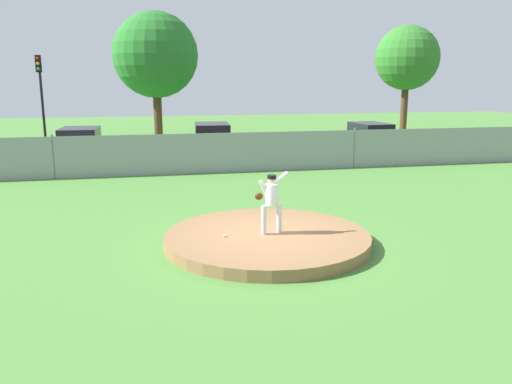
{
  "coord_description": "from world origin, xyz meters",
  "views": [
    {
      "loc": [
        -2.78,
        -11.62,
        3.92
      ],
      "look_at": [
        -0.06,
        1.02,
        1.09
      ],
      "focal_mm": 36.12,
      "sensor_mm": 36.0,
      "label": 1
    }
  ],
  "objects_px": {
    "baseball": "(225,236)",
    "traffic_cone_orange": "(153,156)",
    "parked_car_white": "(81,146)",
    "parked_car_red": "(212,142)",
    "traffic_light_near": "(41,87)",
    "pitcher_youth": "(271,198)",
    "parked_car_charcoal": "(370,139)"
  },
  "relations": [
    {
      "from": "traffic_cone_orange",
      "to": "traffic_light_near",
      "type": "height_order",
      "value": "traffic_light_near"
    },
    {
      "from": "baseball",
      "to": "traffic_cone_orange",
      "type": "relative_size",
      "value": 0.13
    },
    {
      "from": "pitcher_youth",
      "to": "parked_car_charcoal",
      "type": "xyz_separation_m",
      "value": [
        9.01,
        14.25,
        -0.37
      ]
    },
    {
      "from": "baseball",
      "to": "pitcher_youth",
      "type": "bearing_deg",
      "value": 3.52
    },
    {
      "from": "parked_car_white",
      "to": "traffic_light_near",
      "type": "distance_m",
      "value": 5.78
    },
    {
      "from": "parked_car_charcoal",
      "to": "pitcher_youth",
      "type": "bearing_deg",
      "value": -122.31
    },
    {
      "from": "parked_car_charcoal",
      "to": "parked_car_red",
      "type": "relative_size",
      "value": 0.99
    },
    {
      "from": "traffic_light_near",
      "to": "parked_car_charcoal",
      "type": "bearing_deg",
      "value": -14.35
    },
    {
      "from": "parked_car_white",
      "to": "parked_car_red",
      "type": "bearing_deg",
      "value": 0.44
    },
    {
      "from": "parked_car_charcoal",
      "to": "traffic_light_near",
      "type": "xyz_separation_m",
      "value": [
        -17.32,
        4.43,
        2.74
      ]
    },
    {
      "from": "baseball",
      "to": "parked_car_red",
      "type": "relative_size",
      "value": 0.02
    },
    {
      "from": "parked_car_white",
      "to": "parked_car_red",
      "type": "height_order",
      "value": "parked_car_red"
    },
    {
      "from": "parked_car_red",
      "to": "parked_car_charcoal",
      "type": "bearing_deg",
      "value": 0.22
    },
    {
      "from": "parked_car_white",
      "to": "traffic_cone_orange",
      "type": "relative_size",
      "value": 7.99
    },
    {
      "from": "baseball",
      "to": "traffic_light_near",
      "type": "bearing_deg",
      "value": 110.92
    },
    {
      "from": "baseball",
      "to": "parked_car_red",
      "type": "distance_m",
      "value": 14.38
    },
    {
      "from": "parked_car_white",
      "to": "traffic_cone_orange",
      "type": "height_order",
      "value": "parked_car_white"
    },
    {
      "from": "pitcher_youth",
      "to": "parked_car_red",
      "type": "xyz_separation_m",
      "value": [
        0.42,
        14.22,
        -0.33
      ]
    },
    {
      "from": "parked_car_charcoal",
      "to": "parked_car_red",
      "type": "bearing_deg",
      "value": -179.78
    },
    {
      "from": "baseball",
      "to": "traffic_cone_orange",
      "type": "bearing_deg",
      "value": 95.83
    },
    {
      "from": "parked_car_white",
      "to": "traffic_cone_orange",
      "type": "distance_m",
      "value": 3.43
    },
    {
      "from": "parked_car_white",
      "to": "traffic_light_near",
      "type": "relative_size",
      "value": 0.85
    },
    {
      "from": "parked_car_red",
      "to": "parked_car_white",
      "type": "bearing_deg",
      "value": -179.56
    },
    {
      "from": "traffic_cone_orange",
      "to": "traffic_light_near",
      "type": "distance_m",
      "value": 8.2
    },
    {
      "from": "pitcher_youth",
      "to": "parked_car_white",
      "type": "bearing_deg",
      "value": 112.72
    },
    {
      "from": "baseball",
      "to": "parked_car_white",
      "type": "xyz_separation_m",
      "value": [
        -4.79,
        14.24,
        0.48
      ]
    },
    {
      "from": "traffic_light_near",
      "to": "parked_car_red",
      "type": "bearing_deg",
      "value": -27.08
    },
    {
      "from": "traffic_light_near",
      "to": "parked_car_white",
      "type": "bearing_deg",
      "value": -62.27
    },
    {
      "from": "parked_car_red",
      "to": "traffic_cone_orange",
      "type": "distance_m",
      "value": 3.06
    },
    {
      "from": "traffic_light_near",
      "to": "baseball",
      "type": "bearing_deg",
      "value": -69.08
    },
    {
      "from": "parked_car_red",
      "to": "traffic_light_near",
      "type": "height_order",
      "value": "traffic_light_near"
    },
    {
      "from": "pitcher_youth",
      "to": "parked_car_red",
      "type": "distance_m",
      "value": 14.23
    }
  ]
}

